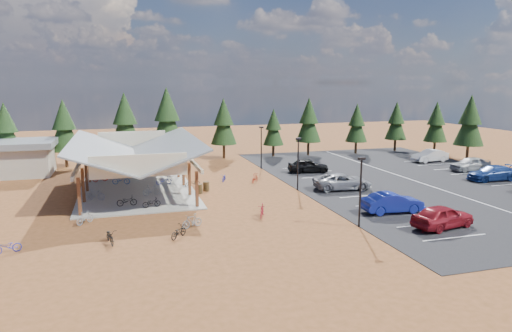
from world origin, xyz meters
The scene contains 45 objects.
ground centered at (0.00, 0.00, 0.00)m, with size 140.00×140.00×0.00m, color brown.
asphalt_lot centered at (18.50, 3.00, 0.02)m, with size 27.00×44.00×0.04m, color black.
concrete_pad centered at (-10.00, 7.00, 0.05)m, with size 10.60×18.60×0.10m, color gray.
bike_pavilion centered at (-10.00, 7.00, 3.82)m, with size 11.65×19.40×4.97m.
outbuilding centered at (-24.00, 18.00, 2.03)m, with size 11.00×7.00×3.90m.
lamp_post_0 centered at (5.00, -10.00, 2.98)m, with size 0.50×0.25×5.14m.
lamp_post_1 centered at (5.00, 2.00, 2.98)m, with size 0.50×0.25×5.14m.
lamp_post_2 centered at (5.00, 14.00, 2.98)m, with size 0.50×0.25×5.14m.
trash_bin_0 centered at (-4.41, 3.41, 0.45)m, with size 0.60×0.60×0.90m, color #3F2E16.
trash_bin_1 centered at (-3.59, 4.27, 0.45)m, with size 0.60×0.60×0.90m, color #3F2E16.
pine_0 centered at (-24.30, 21.68, 4.95)m, with size 3.48×3.48×8.11m.
pine_1 centered at (-17.88, 21.75, 5.13)m, with size 3.61×3.61×8.41m.
pine_2 centered at (-10.67, 22.01, 5.60)m, with size 3.94×3.94×9.17m.
pine_3 centered at (-5.43, 21.38, 6.00)m, with size 4.22×4.22×9.82m.
pine_4 centered at (2.30, 22.68, 5.06)m, with size 3.56×3.56×8.29m.
pine_5 centered at (9.42, 22.44, 4.12)m, with size 2.90×2.90×6.76m.
pine_6 centered at (14.48, 21.74, 5.07)m, with size 3.56×3.56×8.30m.
pine_7 centered at (21.90, 21.36, 4.50)m, with size 3.16×3.16×7.37m.
pine_8 centered at (28.87, 21.90, 4.60)m, with size 3.24×3.24×7.54m.
pine_12 centered at (32.95, 11.24, 5.40)m, with size 3.79×3.79×8.84m.
pine_13 centered at (32.72, 17.65, 4.69)m, with size 3.30×3.30×7.68m.
bike_0 centered at (-11.05, 0.41, 0.53)m, with size 0.58×1.65×0.87m, color black.
bike_1 centered at (-13.69, 3.12, 0.61)m, with size 0.48×1.70×1.02m, color gray.
bike_2 centered at (-11.46, 9.22, 0.56)m, with size 0.61×1.75×0.92m, color #24529A.
bike_3 centered at (-13.55, 11.13, 0.59)m, with size 0.46×1.63×0.98m, color maroon.
bike_4 centered at (-9.09, -0.62, 0.50)m, with size 0.53×1.51×0.80m, color black.
bike_5 centered at (-8.82, 3.55, 0.60)m, with size 0.47×1.65×0.99m, color gray.
bike_6 centered at (-7.29, 7.98, 0.51)m, with size 0.54×1.56×0.82m, color navy.
bike_7 centered at (-8.07, 12.62, 0.59)m, with size 0.46×1.63×0.98m, color maroon.
bike_8 centered at (-12.25, -8.47, 0.50)m, with size 0.66×1.90×1.00m, color black.
bike_9 centered at (-14.11, -3.58, 0.48)m, with size 0.46×1.61×0.97m, color gray.
bike_10 centered at (-18.28, -8.51, 0.43)m, with size 0.57×1.63×0.86m, color #20279A.
bike_11 centered at (-1.06, -5.75, 0.54)m, with size 0.51×1.79×1.08m, color maroon.
bike_12 centered at (-7.86, -8.65, 0.44)m, with size 0.58×1.66×0.87m, color black.
bike_13 centered at (-6.64, -6.73, 0.51)m, with size 0.48×1.69×1.01m, color gray.
bike_14 centered at (-1.02, 7.87, 0.42)m, with size 0.55×1.58×0.83m, color #141C9A.
bike_15 centered at (1.99, 6.52, 0.48)m, with size 0.45×1.59×0.96m, color #9B2A17.
bike_16 centered at (-4.59, 6.17, 0.43)m, with size 0.57×1.62×0.85m, color black.
car_0 centered at (10.61, -11.94, 0.88)m, with size 1.98×4.91×1.67m, color maroon.
car_1 centered at (9.37, -7.50, 0.85)m, with size 1.72×4.92×1.62m, color navy.
car_2 centered at (9.28, 0.97, 0.82)m, with size 2.60×5.65×1.57m, color gray.
car_4 centered at (9.43, 9.86, 0.83)m, with size 1.87×4.66×1.59m, color black.
car_7 centered at (26.53, 0.17, 0.83)m, with size 2.22×5.46×1.58m, color navy.
car_8 centered at (28.21, 5.29, 0.87)m, with size 1.96×4.88×1.66m, color #A4A7AC.
car_9 centered at (27.66, 11.94, 0.85)m, with size 1.71×4.90×1.61m, color silver.
Camera 1 is at (-11.23, -38.31, 10.32)m, focal length 32.00 mm.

